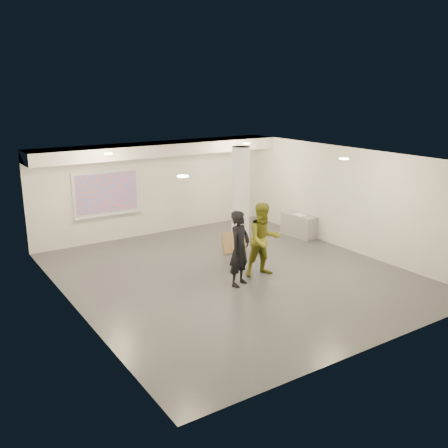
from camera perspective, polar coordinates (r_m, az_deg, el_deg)
floor at (r=12.87m, az=0.98°, el=-5.77°), size 8.00×9.00×0.01m
ceiling at (r=12.11m, az=1.05°, el=7.58°), size 8.00×9.00×0.01m
wall_back at (r=16.22m, az=-7.99°, el=4.07°), size 8.00×0.01×3.00m
wall_front at (r=9.22m, az=17.04°, el=-5.28°), size 8.00×0.01×3.00m
wall_left at (r=10.76m, az=-16.90°, el=-2.30°), size 0.01×9.00×3.00m
wall_right at (r=14.96m, az=13.79°, el=2.82°), size 0.01×9.00×3.00m
soffit_band at (r=15.53m, az=-7.29°, el=8.53°), size 8.00×1.10×0.36m
downlight_nw at (r=13.32m, az=-13.10°, el=7.82°), size 0.22×0.22×0.02m
downlight_ne at (r=15.40m, az=2.59°, el=9.18°), size 0.22×0.22×0.02m
downlight_sw at (r=9.71m, az=-4.73°, el=5.46°), size 0.22×0.22×0.02m
downlight_se at (r=12.40m, az=13.55°, el=7.25°), size 0.22×0.22×0.02m
column at (r=14.67m, az=1.90°, el=3.01°), size 0.52×0.52×3.00m
projection_screen at (r=15.58m, az=-13.24°, el=3.44°), size 2.10×0.13×1.42m
credenza at (r=16.20m, az=8.58°, el=-0.15°), size 0.61×1.25×0.70m
papers_stack at (r=16.05m, az=8.62°, el=1.05°), size 0.29×0.37×0.02m
cardboard_back at (r=14.42m, az=0.74°, el=-2.11°), size 0.58×0.24×0.61m
cardboard_front at (r=14.54m, az=1.59°, el=-2.09°), size 0.52×0.24×0.55m
woman at (r=11.91m, az=1.80°, el=-2.83°), size 0.80×0.68×1.84m
man at (r=12.57m, az=4.53°, el=-1.78°), size 1.03×0.87×1.88m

